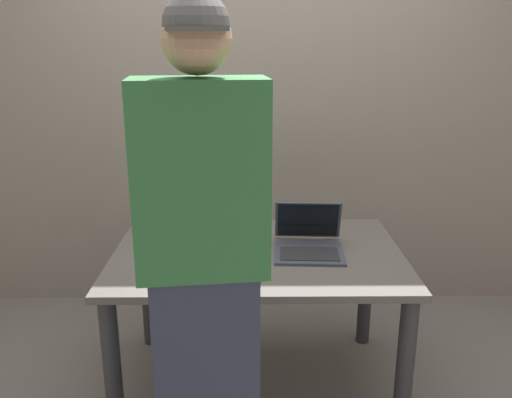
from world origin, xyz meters
TOP-DOWN VIEW (x-y plane):
  - ground_plane at (0.00, 0.00)m, footprint 8.00×8.00m
  - desk at (0.00, 0.00)m, footprint 1.31×0.89m
  - laptop at (0.23, 0.02)m, footprint 0.33×0.35m
  - beer_bottle_green at (-0.36, 0.23)m, footprint 0.06×0.06m
  - beer_bottle_dark at (-0.22, 0.24)m, footprint 0.07×0.07m
  - beer_bottle_brown at (-0.20, 0.34)m, footprint 0.07×0.07m
  - person_figure at (-0.18, -0.70)m, footprint 0.42×0.30m
  - coffee_mug at (-0.22, -0.16)m, footprint 0.12×0.08m
  - back_wall at (0.00, 0.97)m, footprint 6.00×0.10m

SIDE VIEW (x-z plane):
  - ground_plane at x=0.00m, z-range 0.00..0.00m
  - desk at x=0.00m, z-range 0.24..0.94m
  - coffee_mug at x=-0.22m, z-range 0.70..0.79m
  - laptop at x=0.23m, z-range 0.64..0.85m
  - beer_bottle_green at x=-0.36m, z-range 0.67..0.96m
  - beer_bottle_brown at x=-0.20m, z-range 0.66..0.98m
  - beer_bottle_dark at x=-0.22m, z-range 0.67..0.98m
  - person_figure at x=-0.18m, z-range 0.02..1.79m
  - back_wall at x=0.00m, z-range 0.00..2.60m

